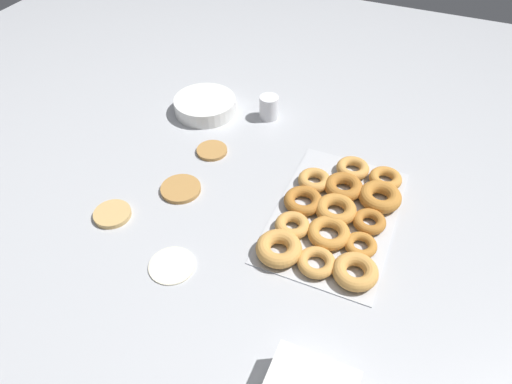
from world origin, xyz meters
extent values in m
plane|color=#B2B5BA|center=(0.00, 0.00, 0.00)|extent=(3.00, 3.00, 0.00)
cylinder|color=#B27F42|center=(0.18, 0.12, 0.01)|extent=(0.09, 0.09, 0.01)
cylinder|color=tan|center=(-0.15, 0.24, 0.01)|extent=(0.10, 0.10, 0.01)
cylinder|color=#B27F42|center=(0.00, 0.13, 0.01)|extent=(0.11, 0.11, 0.01)
cylinder|color=silver|center=(-0.23, 0.02, 0.00)|extent=(0.11, 0.11, 0.01)
cube|color=silver|center=(0.08, -0.29, 0.00)|extent=(0.47, 0.30, 0.01)
torus|color=#D19347|center=(-0.09, -0.39, 0.02)|extent=(0.11, 0.11, 0.03)
torus|color=#B7752D|center=(-0.01, -0.38, 0.02)|extent=(0.08, 0.08, 0.02)
torus|color=#AD6B28|center=(0.07, -0.38, 0.02)|extent=(0.08, 0.08, 0.03)
torus|color=#B7752D|center=(0.17, -0.39, 0.02)|extent=(0.11, 0.11, 0.04)
torus|color=#C68438|center=(0.25, -0.38, 0.02)|extent=(0.09, 0.09, 0.03)
torus|color=#D19347|center=(-0.10, -0.30, 0.02)|extent=(0.09, 0.09, 0.03)
torus|color=#C68438|center=(-0.01, -0.30, 0.02)|extent=(0.11, 0.11, 0.03)
torus|color=#C68438|center=(0.08, -0.29, 0.02)|extent=(0.11, 0.11, 0.03)
torus|color=#AD6B28|center=(0.17, -0.29, 0.02)|extent=(0.11, 0.11, 0.03)
torus|color=#D19347|center=(0.25, -0.29, 0.02)|extent=(0.09, 0.09, 0.03)
torus|color=#D19347|center=(-0.10, -0.20, 0.02)|extent=(0.11, 0.11, 0.04)
torus|color=#D19347|center=(-0.02, -0.21, 0.02)|extent=(0.09, 0.09, 0.03)
torus|color=#AD6B28|center=(0.07, -0.20, 0.02)|extent=(0.10, 0.10, 0.03)
torus|color=#D19347|center=(0.16, -0.20, 0.02)|extent=(0.09, 0.09, 0.03)
cylinder|color=white|center=(0.37, 0.24, 0.02)|extent=(0.20, 0.20, 0.05)
cylinder|color=white|center=(0.42, 0.03, 0.04)|extent=(0.06, 0.06, 0.08)
camera|label=1|loc=(-0.75, -0.42, 0.88)|focal=32.00mm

